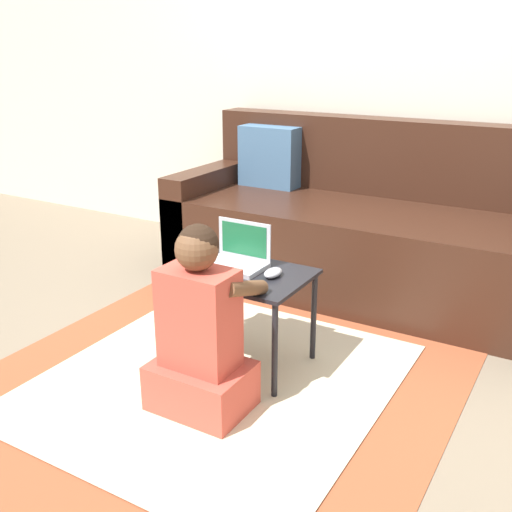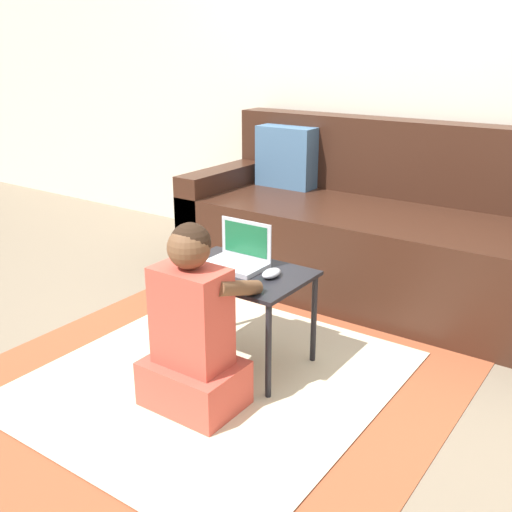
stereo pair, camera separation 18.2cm
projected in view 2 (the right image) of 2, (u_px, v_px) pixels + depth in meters
ground_plane at (262, 364)px, 2.57m from camera, size 16.00×16.00×0.00m
wall_back at (416, 53)px, 3.31m from camera, size 9.00×0.06×2.50m
area_rug at (214, 379)px, 2.45m from camera, size 1.82×1.96×0.01m
couch at (375, 235)px, 3.25m from camera, size 2.09×0.85×0.90m
laptop_desk at (240, 283)px, 2.47m from camera, size 0.56×0.39×0.42m
laptop at (237, 259)px, 2.49m from camera, size 0.25×0.17×0.18m
computer_mouse at (271, 273)px, 2.38m from camera, size 0.06×0.10×0.03m
person_seated at (193, 334)px, 2.18m from camera, size 0.36×0.37×0.72m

